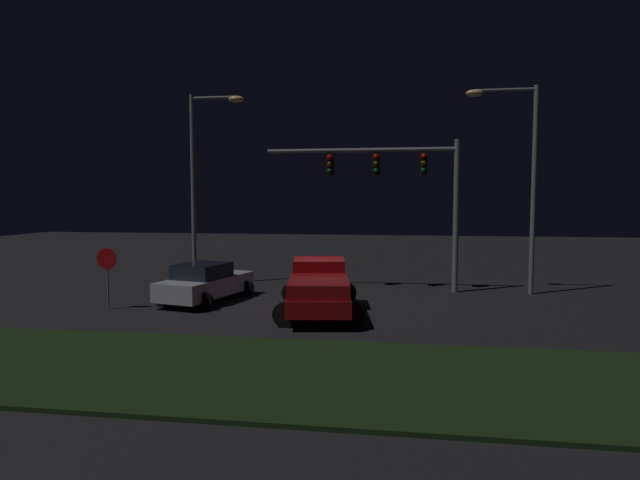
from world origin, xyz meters
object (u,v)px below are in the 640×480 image
object	(u,v)px
car_sedan	(205,283)
stop_sign	(107,267)
street_lamp_right	(520,164)
pickup_truck	(319,285)
traffic_signal_gantry	(398,178)
street_lamp_left	(203,168)

from	to	relation	value
car_sedan	stop_sign	size ratio (longest dim) A/B	2.10
street_lamp_right	stop_sign	world-z (taller)	street_lamp_right
stop_sign	pickup_truck	bearing A→B (deg)	4.07
car_sedan	traffic_signal_gantry	distance (m)	9.21
car_sedan	traffic_signal_gantry	xyz separation A→B (m)	(7.39, 3.59, 4.16)
traffic_signal_gantry	car_sedan	bearing A→B (deg)	-154.07
pickup_truck	car_sedan	xyz separation A→B (m)	(-4.70, 1.44, -0.26)
traffic_signal_gantry	street_lamp_left	xyz separation A→B (m)	(-8.84, 0.14, 0.52)
car_sedan	street_lamp_right	size ratio (longest dim) A/B	0.54
traffic_signal_gantry	street_lamp_right	xyz separation A→B (m)	(5.00, 0.05, 0.53)
car_sedan	pickup_truck	bearing A→B (deg)	-93.85
traffic_signal_gantry	pickup_truck	bearing A→B (deg)	-118.09
pickup_truck	street_lamp_left	world-z (taller)	street_lamp_left
pickup_truck	street_lamp_left	xyz separation A→B (m)	(-6.16, 5.17, 4.43)
car_sedan	street_lamp_right	distance (m)	13.73
pickup_truck	street_lamp_right	world-z (taller)	street_lamp_right
street_lamp_left	street_lamp_right	world-z (taller)	street_lamp_left
pickup_truck	stop_sign	distance (m)	7.68
car_sedan	stop_sign	xyz separation A→B (m)	(-2.94, -1.98, 0.82)
street_lamp_left	stop_sign	distance (m)	7.06
street_lamp_left	stop_sign	world-z (taller)	street_lamp_left
street_lamp_left	traffic_signal_gantry	bearing A→B (deg)	-0.92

